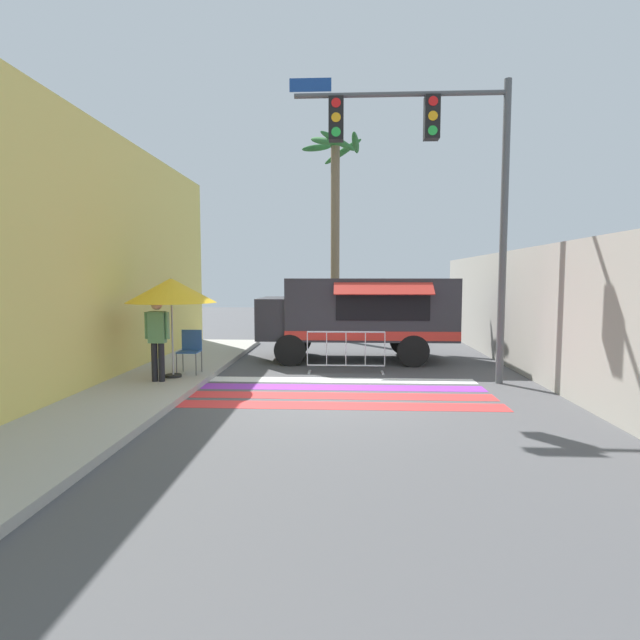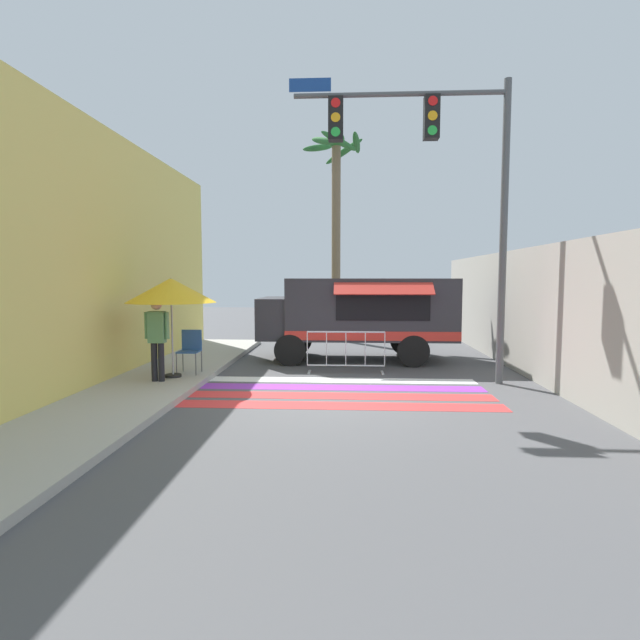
{
  "view_description": "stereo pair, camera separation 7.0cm",
  "coord_description": "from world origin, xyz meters",
  "px_view_note": "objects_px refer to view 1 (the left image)",
  "views": [
    {
      "loc": [
        0.27,
        -9.52,
        2.31
      ],
      "look_at": [
        -0.36,
        2.92,
        1.27
      ],
      "focal_mm": 28.0,
      "sensor_mm": 36.0,
      "label": 1
    },
    {
      "loc": [
        0.34,
        -9.52,
        2.31
      ],
      "look_at": [
        -0.36,
        2.92,
        1.27
      ],
      "focal_mm": 28.0,
      "sensor_mm": 36.0,
      "label": 2
    }
  ],
  "objects_px": {
    "patio_umbrella": "(171,291)",
    "palm_tree": "(335,198)",
    "vendor_person": "(157,334)",
    "barricade_front": "(346,352)",
    "folding_chair": "(190,347)",
    "food_truck": "(355,311)",
    "traffic_signal_pole": "(436,164)"
  },
  "relations": [
    {
      "from": "traffic_signal_pole",
      "to": "folding_chair",
      "type": "height_order",
      "value": "traffic_signal_pole"
    },
    {
      "from": "folding_chair",
      "to": "palm_tree",
      "type": "relative_size",
      "value": 0.13
    },
    {
      "from": "food_truck",
      "to": "folding_chair",
      "type": "xyz_separation_m",
      "value": [
        -3.86,
        -2.84,
        -0.67
      ]
    },
    {
      "from": "patio_umbrella",
      "to": "vendor_person",
      "type": "distance_m",
      "value": 1.03
    },
    {
      "from": "food_truck",
      "to": "patio_umbrella",
      "type": "relative_size",
      "value": 2.46
    },
    {
      "from": "traffic_signal_pole",
      "to": "folding_chair",
      "type": "bearing_deg",
      "value": 177.72
    },
    {
      "from": "traffic_signal_pole",
      "to": "vendor_person",
      "type": "bearing_deg",
      "value": -172.46
    },
    {
      "from": "patio_umbrella",
      "to": "barricade_front",
      "type": "relative_size",
      "value": 1.15
    },
    {
      "from": "food_truck",
      "to": "vendor_person",
      "type": "relative_size",
      "value": 3.08
    },
    {
      "from": "vendor_person",
      "to": "barricade_front",
      "type": "height_order",
      "value": "vendor_person"
    },
    {
      "from": "food_truck",
      "to": "palm_tree",
      "type": "relative_size",
      "value": 0.7
    },
    {
      "from": "traffic_signal_pole",
      "to": "vendor_person",
      "type": "distance_m",
      "value": 6.95
    },
    {
      "from": "vendor_person",
      "to": "barricade_front",
      "type": "xyz_separation_m",
      "value": [
        3.98,
        1.82,
        -0.63
      ]
    },
    {
      "from": "traffic_signal_pole",
      "to": "folding_chair",
      "type": "distance_m",
      "value": 6.82
    },
    {
      "from": "patio_umbrella",
      "to": "folding_chair",
      "type": "distance_m",
      "value": 1.43
    },
    {
      "from": "palm_tree",
      "to": "patio_umbrella",
      "type": "bearing_deg",
      "value": -113.33
    },
    {
      "from": "patio_umbrella",
      "to": "barricade_front",
      "type": "height_order",
      "value": "patio_umbrella"
    },
    {
      "from": "patio_umbrella",
      "to": "food_truck",
      "type": "bearing_deg",
      "value": 39.51
    },
    {
      "from": "vendor_person",
      "to": "barricade_front",
      "type": "relative_size",
      "value": 0.92
    },
    {
      "from": "food_truck",
      "to": "traffic_signal_pole",
      "type": "height_order",
      "value": "traffic_signal_pole"
    },
    {
      "from": "traffic_signal_pole",
      "to": "patio_umbrella",
      "type": "relative_size",
      "value": 3.01
    },
    {
      "from": "barricade_front",
      "to": "vendor_person",
      "type": "bearing_deg",
      "value": -155.45
    },
    {
      "from": "folding_chair",
      "to": "palm_tree",
      "type": "bearing_deg",
      "value": 61.27
    },
    {
      "from": "palm_tree",
      "to": "traffic_signal_pole",
      "type": "bearing_deg",
      "value": -73.08
    },
    {
      "from": "patio_umbrella",
      "to": "palm_tree",
      "type": "height_order",
      "value": "palm_tree"
    },
    {
      "from": "palm_tree",
      "to": "barricade_front",
      "type": "bearing_deg",
      "value": -86.45
    },
    {
      "from": "barricade_front",
      "to": "palm_tree",
      "type": "xyz_separation_m",
      "value": [
        -0.41,
        6.57,
        4.76
      ]
    },
    {
      "from": "folding_chair",
      "to": "patio_umbrella",
      "type": "bearing_deg",
      "value": -118.9
    },
    {
      "from": "folding_chair",
      "to": "traffic_signal_pole",
      "type": "bearing_deg",
      "value": -7.7
    },
    {
      "from": "barricade_front",
      "to": "palm_tree",
      "type": "bearing_deg",
      "value": 93.55
    },
    {
      "from": "patio_umbrella",
      "to": "folding_chair",
      "type": "height_order",
      "value": "patio_umbrella"
    },
    {
      "from": "barricade_front",
      "to": "traffic_signal_pole",
      "type": "bearing_deg",
      "value": -28.59
    }
  ]
}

